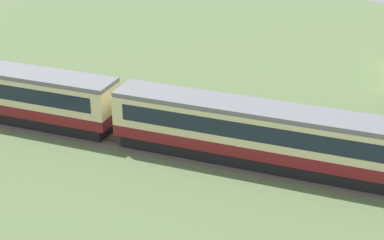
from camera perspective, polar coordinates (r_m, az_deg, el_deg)
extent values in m
cube|color=maroon|center=(38.00, 6.96, -2.49)|extent=(20.22, 2.89, 0.80)
cube|color=beige|center=(37.38, 7.07, -0.59)|extent=(20.22, 2.89, 2.00)
cube|color=#192330|center=(37.33, 7.07, -0.45)|extent=(18.60, 2.93, 1.12)
cube|color=slate|center=(36.90, 7.16, 1.03)|extent=(20.22, 2.71, 0.30)
cube|color=black|center=(38.39, 6.89, -3.60)|extent=(19.41, 2.48, 0.88)
cylinder|color=black|center=(37.00, 16.68, -5.78)|extent=(0.90, 0.18, 0.90)
cylinder|color=black|center=(38.26, 16.90, -4.73)|extent=(0.90, 0.18, 0.90)
cylinder|color=black|center=(39.69, -2.72, -2.44)|extent=(0.90, 0.18, 0.90)
cylinder|color=black|center=(40.86, -1.92, -1.57)|extent=(0.90, 0.18, 0.90)
cylinder|color=black|center=(43.08, -12.13, -0.69)|extent=(0.90, 0.18, 0.90)
cylinder|color=black|center=(44.16, -11.14, 0.06)|extent=(0.90, 0.18, 0.90)
cube|color=#665B51|center=(38.63, 6.73, -4.17)|extent=(135.35, 3.60, 0.01)
cube|color=#4C4238|center=(38.02, 6.45, -4.65)|extent=(135.35, 0.12, 0.04)
cube|color=#4C4238|center=(39.24, 7.00, -3.67)|extent=(135.35, 0.12, 0.04)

